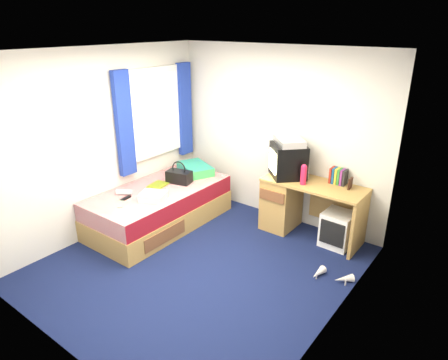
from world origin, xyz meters
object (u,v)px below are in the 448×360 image
Objects in this scene: colour_swatch_fan at (121,204)px; white_heels at (331,276)px; pillow at (195,169)px; crt_tv at (288,161)px; remote_control at (126,198)px; magazine at (158,185)px; desk at (294,202)px; handbag at (179,176)px; picture_frame at (350,183)px; towel at (153,196)px; bed at (160,207)px; aerosol_can at (307,172)px; pink_water_bottle at (303,176)px; vcr at (289,141)px; storage_cube at (338,229)px; water_bottle at (124,192)px.

white_heels is (2.46, 0.85, -0.51)m from colour_swatch_fan.
crt_tv is at bearing 8.58° from pillow.
magazine is at bearing 83.02° from remote_control.
handbag is at bearing -156.22° from desk.
remote_control is at bearing -147.70° from picture_frame.
desk is at bearing 10.65° from handbag.
handbag is 0.32m from magazine.
white_heels is (2.22, 0.52, -0.55)m from towel.
bed is at bearing -147.37° from desk.
remote_control reaches higher than magazine.
towel reaches higher than remote_control.
pillow is 1.41m from colour_swatch_fan.
aerosol_can is (0.24, 0.09, -0.13)m from crt_tv.
pink_water_bottle is at bearing -36.19° from desk.
vcr is at bearing 34.90° from bed.
vcr is 1.02× the size of white_heels.
aerosol_can is 0.67× the size of magazine.
vcr is at bearing 179.42° from storage_cube.
towel is (-1.20, -1.30, -0.64)m from vcr.
water_bottle is at bearing -148.48° from storage_cube.
picture_frame reaches higher than magazine.
pillow is at bearing -169.77° from aerosol_can.
aerosol_can reaches higher than storage_cube.
colour_swatch_fan is at bearing -139.22° from pink_water_bottle.
pink_water_bottle reaches higher than towel.
colour_swatch_fan is at bearing -91.58° from bed.
white_heels is at bearing 6.44° from vcr.
aerosol_can reaches higher than desk.
vcr reaches higher than handbag.
picture_frame is 0.50× the size of magazine.
handbag reaches higher than desk.
storage_cube is at bearing 41.27° from vcr.
white_heels is at bearing 19.15° from colour_swatch_fan.
towel is (-2.02, -1.39, -0.23)m from picture_frame.
pink_water_bottle reaches higher than pillow.
desk is at bearing 179.31° from storage_cube.
pink_water_bottle is 0.76× the size of towel.
remote_control is (0.12, -0.08, -0.03)m from water_bottle.
towel is (-1.98, -1.26, 0.37)m from storage_cube.
towel is (-1.50, -1.17, -0.28)m from pink_water_bottle.
bed is 8.47× the size of pink_water_bottle.
picture_frame is at bearing 27.53° from remote_control.
desk is 4.64× the size of magazine.
towel is at bearing 25.16° from remote_control.
crt_tv is (1.43, 0.22, 0.37)m from pillow.
pink_water_bottle is 0.84× the size of magazine.
desk is (1.55, 0.99, 0.14)m from bed.
desk is 2.26m from water_bottle.
water_bottle is at bearing -141.40° from desk.
storage_cube is 2.82× the size of remote_control.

